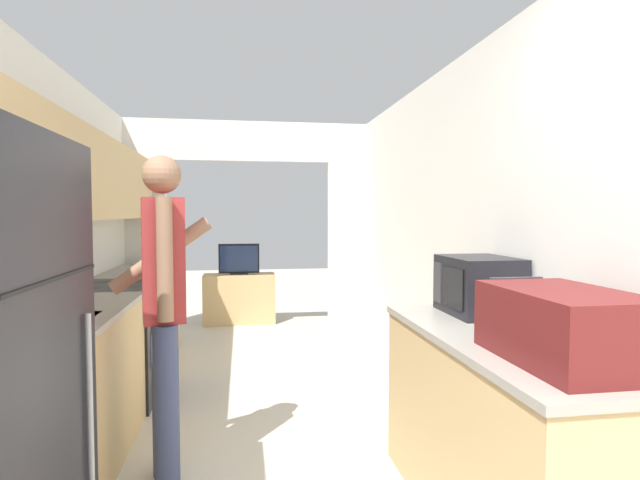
% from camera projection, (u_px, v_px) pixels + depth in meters
% --- Properties ---
extents(wall_left, '(0.38, 7.11, 2.50)m').
position_uv_depth(wall_left, '(34.00, 216.00, 3.01)').
color(wall_left, silver).
rests_on(wall_left, ground_plane).
extents(wall_right, '(0.06, 7.11, 2.50)m').
position_uv_depth(wall_right, '(491.00, 246.00, 3.01)').
color(wall_right, silver).
rests_on(wall_right, ground_plane).
extents(wall_far_with_doorway, '(3.14, 0.06, 2.50)m').
position_uv_depth(wall_far_with_doorway, '(249.00, 213.00, 5.73)').
color(wall_far_with_doorway, silver).
rests_on(wall_far_with_doorway, ground_plane).
extents(counter_left, '(0.62, 3.51, 0.90)m').
position_uv_depth(counter_left, '(110.00, 346.00, 3.74)').
color(counter_left, tan).
rests_on(counter_left, ground_plane).
extents(counter_right, '(0.62, 1.57, 0.90)m').
position_uv_depth(counter_right, '(503.00, 433.00, 2.25)').
color(counter_right, tan).
rests_on(counter_right, ground_plane).
extents(range_oven, '(0.66, 0.77, 1.04)m').
position_uv_depth(range_oven, '(115.00, 342.00, 3.86)').
color(range_oven, black).
rests_on(range_oven, ground_plane).
extents(person, '(0.56, 0.43, 1.75)m').
position_uv_depth(person, '(164.00, 308.00, 2.63)').
color(person, '#384266').
rests_on(person, ground_plane).
extents(suitcase, '(0.39, 0.64, 0.27)m').
position_uv_depth(suitcase, '(563.00, 326.00, 1.82)').
color(suitcase, '#5B1919').
rests_on(suitcase, counter_right).
extents(microwave, '(0.35, 0.45, 0.31)m').
position_uv_depth(microwave, '(478.00, 285.00, 2.70)').
color(microwave, black).
rests_on(microwave, counter_right).
extents(tv_cabinet, '(0.93, 0.42, 0.65)m').
position_uv_depth(tv_cabinet, '(239.00, 298.00, 6.63)').
color(tv_cabinet, tan).
rests_on(tv_cabinet, ground_plane).
extents(television, '(0.53, 0.16, 0.41)m').
position_uv_depth(television, '(239.00, 259.00, 6.56)').
color(television, black).
rests_on(television, tv_cabinet).
extents(knife, '(0.10, 0.31, 0.02)m').
position_uv_depth(knife, '(133.00, 273.00, 4.50)').
color(knife, '#B7B7BC').
rests_on(knife, counter_left).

